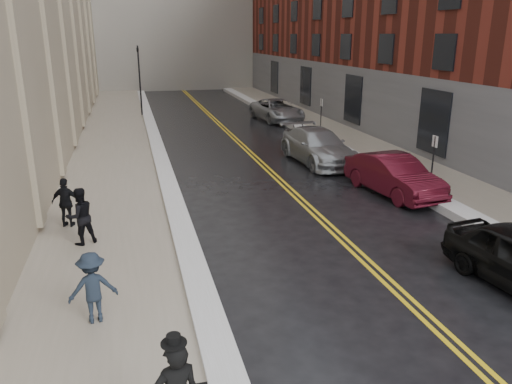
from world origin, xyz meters
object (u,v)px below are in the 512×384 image
car_silver_far (277,110)px  pedestrian_b (93,287)px  pedestrian_c (66,203)px  pedestrian_a (80,216)px  car_silver_near (318,146)px  car_maroon (394,175)px

car_silver_far → pedestrian_b: bearing=-121.2°
pedestrian_b → pedestrian_c: 6.05m
car_silver_far → pedestrian_a: (-11.91, -20.32, 0.23)m
car_silver_near → pedestrian_a: pedestrian_a is taller
pedestrian_a → pedestrian_b: pedestrian_a is taller
pedestrian_a → pedestrian_b: size_ratio=1.08×
car_maroon → car_silver_far: size_ratio=0.85×
car_silver_near → car_silver_far: size_ratio=1.02×
pedestrian_c → car_maroon: bearing=-158.9°
car_silver_far → pedestrian_c: (-12.45, -18.75, 0.18)m
pedestrian_c → car_silver_far: bearing=-106.9°
pedestrian_a → pedestrian_b: (0.57, -4.37, -0.06)m
car_maroon → pedestrian_b: 12.75m
pedestrian_b → pedestrian_c: pedestrian_c is taller
car_maroon → pedestrian_b: size_ratio=2.98×
car_silver_far → pedestrian_a: pedestrian_a is taller
car_silver_far → pedestrian_c: pedestrian_c is taller
car_silver_far → pedestrian_a: bearing=-127.0°
car_silver_near → pedestrian_a: size_ratio=3.29×
pedestrian_b → pedestrian_c: bearing=-88.0°
pedestrian_b → car_maroon: bearing=-156.2°
car_maroon → car_silver_far: bearing=80.3°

